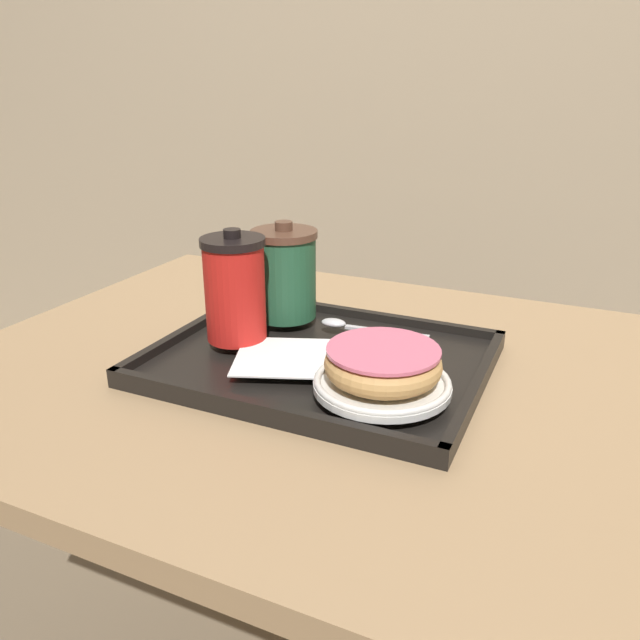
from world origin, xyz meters
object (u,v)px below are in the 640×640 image
object	(u,v)px
coffee_cup_front	(235,289)
donut_chocolate_glazed	(383,363)
coffee_cup_rear	(285,273)
spoon	(349,325)

from	to	relation	value
coffee_cup_front	donut_chocolate_glazed	world-z (taller)	coffee_cup_front
coffee_cup_front	coffee_cup_rear	distance (m)	0.10
coffee_cup_front	coffee_cup_rear	xyz separation A→B (m)	(0.02, 0.10, -0.00)
donut_chocolate_glazed	spoon	distance (m)	0.18
spoon	donut_chocolate_glazed	bearing A→B (deg)	118.22
donut_chocolate_glazed	spoon	world-z (taller)	donut_chocolate_glazed
spoon	coffee_cup_rear	bearing A→B (deg)	-9.38
coffee_cup_front	coffee_cup_rear	bearing A→B (deg)	78.49
coffee_cup_front	coffee_cup_rear	size ratio (longest dim) A/B	1.06
coffee_cup_rear	donut_chocolate_glazed	world-z (taller)	coffee_cup_rear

